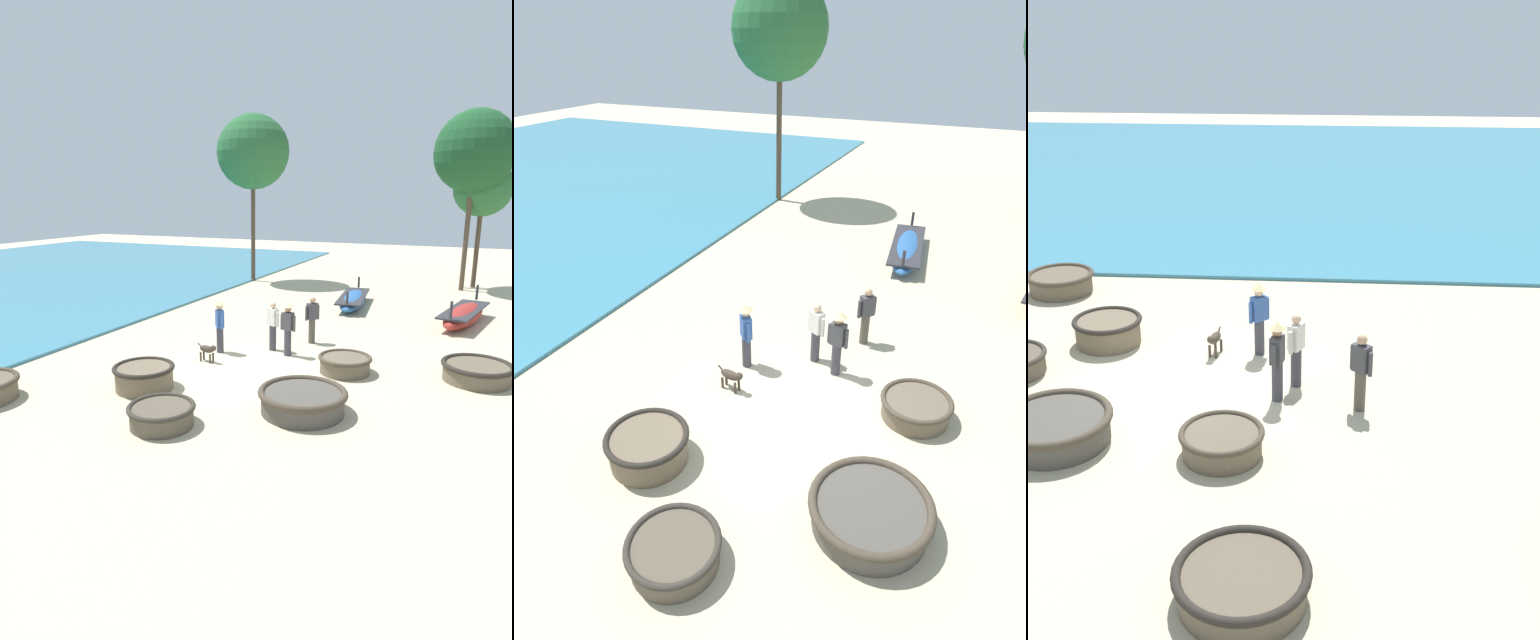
% 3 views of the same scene
% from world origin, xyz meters
% --- Properties ---
extents(ground_plane, '(80.00, 80.00, 0.00)m').
position_xyz_m(ground_plane, '(0.00, 0.00, 0.00)').
color(ground_plane, '#C6B793').
extents(sea, '(28.00, 52.00, 0.10)m').
position_xyz_m(sea, '(-20.63, 4.00, 0.05)').
color(sea, teal).
rests_on(sea, ground).
extents(coracle_front_right, '(1.84, 1.84, 0.52)m').
position_xyz_m(coracle_front_right, '(5.51, 1.83, 0.28)').
color(coracle_front_right, brown).
rests_on(coracle_front_right, ground).
extents(coracle_center, '(1.57, 1.57, 0.63)m').
position_xyz_m(coracle_center, '(-2.21, -2.21, 0.34)').
color(coracle_center, brown).
rests_on(coracle_center, ground).
extents(coracle_front_left, '(2.04, 2.04, 0.56)m').
position_xyz_m(coracle_front_left, '(1.94, -1.94, 0.30)').
color(coracle_front_left, '#4C473F').
rests_on(coracle_front_left, ground).
extents(coracle_far_left, '(1.49, 1.49, 0.49)m').
position_xyz_m(coracle_far_left, '(2.15, 1.06, 0.26)').
color(coracle_far_left, brown).
rests_on(coracle_far_left, ground).
extents(coracle_far_right, '(1.77, 1.77, 0.55)m').
position_xyz_m(coracle_far_right, '(-5.34, -4.44, 0.30)').
color(coracle_far_right, brown).
rests_on(coracle_far_right, ground).
extents(fisherman_hauling, '(0.39, 0.42, 1.67)m').
position_xyz_m(fisherman_hauling, '(-1.90, 1.29, 0.96)').
color(fisherman_hauling, '#383842').
rests_on(fisherman_hauling, ground).
extents(fisherman_standing_right, '(0.39, 0.42, 1.57)m').
position_xyz_m(fisherman_standing_right, '(0.41, 3.45, 0.84)').
color(fisherman_standing_right, '#4C473D').
rests_on(fisherman_standing_right, ground).
extents(fisherman_by_coracle, '(0.48, 0.35, 1.57)m').
position_xyz_m(fisherman_by_coracle, '(-0.48, 2.18, 0.84)').
color(fisherman_by_coracle, '#383842').
rests_on(fisherman_by_coracle, ground).
extents(fisherman_with_hat, '(0.52, 0.36, 1.67)m').
position_xyz_m(fisherman_with_hat, '(0.15, 1.85, 0.96)').
color(fisherman_with_hat, '#383842').
rests_on(fisherman_with_hat, ground).
extents(dog, '(0.68, 0.29, 0.55)m').
position_xyz_m(dog, '(-1.78, 0.30, 0.37)').
color(dog, '#3D3328').
rests_on(dog, ground).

